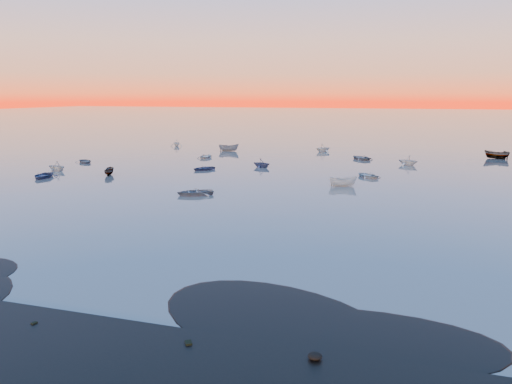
% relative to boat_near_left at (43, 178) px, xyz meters
% --- Properties ---
extents(ground, '(600.00, 600.00, 0.00)m').
position_rel_boat_near_left_xyz_m(ground, '(34.46, 66.87, 0.00)').
color(ground, '#696157').
rests_on(ground, ground).
extents(mud_lobes, '(140.00, 6.00, 0.07)m').
position_rel_boat_near_left_xyz_m(mud_lobes, '(34.46, -34.13, 0.01)').
color(mud_lobes, black).
rests_on(mud_lobes, ground).
extents(moored_fleet, '(124.00, 58.00, 1.20)m').
position_rel_boat_near_left_xyz_m(moored_fleet, '(34.46, 19.87, 0.00)').
color(moored_fleet, beige).
rests_on(moored_fleet, ground).
extents(boat_near_left, '(4.69, 3.05, 1.09)m').
position_rel_boat_near_left_xyz_m(boat_near_left, '(0.00, 0.00, 0.00)').
color(boat_near_left, navy).
rests_on(boat_near_left, ground).
extents(boat_near_center, '(2.42, 3.84, 1.24)m').
position_rel_boat_near_left_xyz_m(boat_near_center, '(41.27, 6.16, 0.00)').
color(boat_near_center, beige).
rests_on(boat_near_center, ground).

